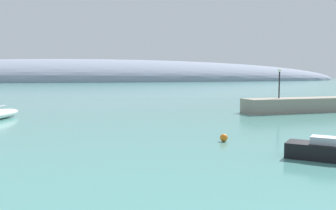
{
  "coord_description": "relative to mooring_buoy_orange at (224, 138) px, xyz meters",
  "views": [
    {
      "loc": [
        -6.85,
        -6.64,
        4.64
      ],
      "look_at": [
        2.87,
        27.87,
        1.59
      ],
      "focal_mm": 39.11,
      "sensor_mm": 36.0,
      "label": 1
    }
  ],
  "objects": [
    {
      "name": "breakwater_rocks",
      "position": [
        18.14,
        15.74,
        0.59
      ],
      "size": [
        16.65,
        3.78,
        1.72
      ],
      "primitive_type": "cube",
      "rotation": [
        0.0,
        0.0,
        0.04
      ],
      "color": "gray",
      "rests_on": "ground"
    },
    {
      "name": "distant_ridge",
      "position": [
        7.63,
        219.68,
        -0.27
      ],
      "size": [
        364.61,
        84.21,
        28.23
      ],
      "primitive_type": "ellipsoid",
      "color": "gray",
      "rests_on": "ground"
    },
    {
      "name": "mooring_buoy_orange",
      "position": [
        0.0,
        0.0,
        0.0
      ],
      "size": [
        0.53,
        0.53,
        0.53
      ],
      "primitive_type": "sphere",
      "color": "orange",
      "rests_on": "water"
    },
    {
      "name": "harbor_lamp_post",
      "position": [
        14.47,
        15.96,
        3.68
      ],
      "size": [
        0.36,
        0.36,
        3.53
      ],
      "color": "black",
      "rests_on": "breakwater_rocks"
    }
  ]
}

